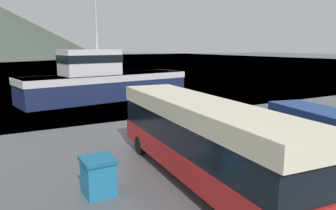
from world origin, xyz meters
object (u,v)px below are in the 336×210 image
object	(u,v)px
tour_bus	(200,136)
fishing_boat	(104,81)
delivery_van	(304,130)
storage_bin	(98,176)

from	to	relation	value
tour_bus	fishing_boat	distance (m)	21.50
delivery_van	storage_bin	size ratio (longest dim) A/B	4.79
fishing_boat	storage_bin	size ratio (longest dim) A/B	12.67
tour_bus	delivery_van	xyz separation A→B (m)	(6.04, -0.12, -0.49)
storage_bin	delivery_van	bearing A→B (deg)	-4.66
delivery_van	fishing_boat	bearing A→B (deg)	109.01
storage_bin	fishing_boat	bearing A→B (deg)	70.63
fishing_boat	tour_bus	bearing A→B (deg)	-17.10
storage_bin	tour_bus	bearing A→B (deg)	-10.00
delivery_van	storage_bin	xyz separation A→B (m)	(-9.98, 0.81, -0.62)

